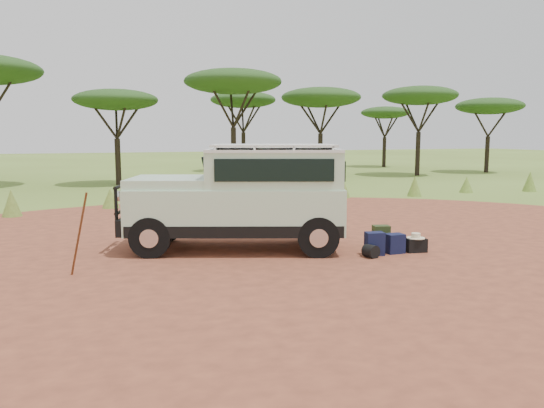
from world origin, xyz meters
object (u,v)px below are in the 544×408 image
object	(u,v)px
walking_staff	(79,235)
duffel_navy	(395,244)
safari_vehicle	(244,199)
backpack_olive	(381,237)
hard_case	(416,245)
backpack_black	(319,243)
backpack_navy	(375,244)

from	to	relation	value
walking_staff	duffel_navy	xyz separation A→B (m)	(6.32, -0.37, -0.55)
safari_vehicle	duffel_navy	size ratio (longest dim) A/B	11.94
backpack_olive	hard_case	world-z (taller)	backpack_olive
safari_vehicle	backpack_black	xyz separation A→B (m)	(1.33, -1.06, -0.87)
backpack_black	hard_case	size ratio (longest dim) A/B	1.18
hard_case	backpack_black	bearing A→B (deg)	175.54
backpack_black	backpack_navy	xyz separation A→B (m)	(1.05, -0.50, -0.00)
backpack_navy	safari_vehicle	bearing A→B (deg)	158.71
backpack_olive	hard_case	xyz separation A→B (m)	(0.46, -0.65, -0.10)
backpack_black	backpack_navy	distance (m)	1.16
backpack_navy	duffel_navy	size ratio (longest dim) A/B	1.17
walking_staff	backpack_olive	size ratio (longest dim) A/B	3.14
walking_staff	hard_case	xyz separation A→B (m)	(6.82, -0.42, -0.62)
walking_staff	backpack_olive	distance (m)	6.38
walking_staff	duffel_navy	bearing A→B (deg)	-45.15
hard_case	backpack_navy	bearing A→B (deg)	-171.83
walking_staff	backpack_navy	distance (m)	5.85
safari_vehicle	backpack_olive	bearing A→B (deg)	1.95
duffel_navy	safari_vehicle	bearing A→B (deg)	152.93
backpack_black	backpack_olive	size ratio (longest dim) A/B	0.99
backpack_olive	duffel_navy	distance (m)	0.60
walking_staff	duffel_navy	size ratio (longest dim) A/B	3.75
backpack_navy	hard_case	bearing A→B (deg)	9.95
backpack_navy	backpack_olive	distance (m)	0.82
backpack_navy	hard_case	distance (m)	1.01
safari_vehicle	backpack_black	world-z (taller)	safari_vehicle
hard_case	walking_staff	bearing A→B (deg)	-173.22
duffel_navy	hard_case	xyz separation A→B (m)	(0.50, -0.05, -0.06)
walking_staff	hard_case	size ratio (longest dim) A/B	3.72
backpack_black	walking_staff	bearing A→B (deg)	177.67
duffel_navy	hard_case	bearing A→B (deg)	-4.46
backpack_olive	hard_case	distance (m)	0.80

